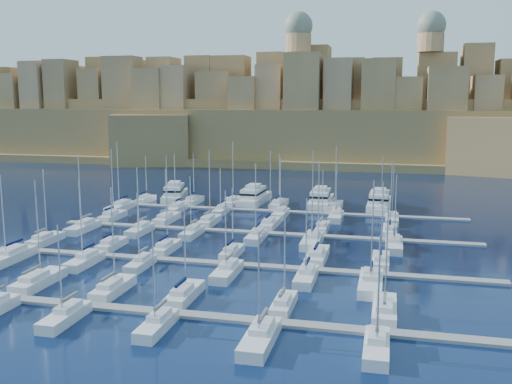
% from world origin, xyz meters
% --- Properties ---
extents(ground, '(600.00, 600.00, 0.00)m').
position_xyz_m(ground, '(0.00, 0.00, 0.00)').
color(ground, black).
rests_on(ground, ground).
extents(pontoon_near, '(84.00, 2.00, 0.40)m').
position_xyz_m(pontoon_near, '(0.00, -34.00, 0.20)').
color(pontoon_near, slate).
rests_on(pontoon_near, ground).
extents(pontoon_mid_near, '(84.00, 2.00, 0.40)m').
position_xyz_m(pontoon_mid_near, '(0.00, -12.00, 0.20)').
color(pontoon_mid_near, slate).
rests_on(pontoon_mid_near, ground).
extents(pontoon_mid_far, '(84.00, 2.00, 0.40)m').
position_xyz_m(pontoon_mid_far, '(0.00, 10.00, 0.20)').
color(pontoon_mid_far, slate).
rests_on(pontoon_mid_far, ground).
extents(pontoon_far, '(84.00, 2.00, 0.40)m').
position_xyz_m(pontoon_far, '(0.00, 32.00, 0.20)').
color(pontoon_far, slate).
rests_on(pontoon_far, ground).
extents(sailboat_1, '(3.02, 10.08, 15.51)m').
position_xyz_m(sailboat_1, '(-23.59, -28.08, 0.76)').
color(sailboat_1, silver).
rests_on(sailboat_1, ground).
extents(sailboat_2, '(2.74, 9.12, 13.64)m').
position_xyz_m(sailboat_2, '(-11.74, -28.56, 0.74)').
color(sailboat_2, silver).
rests_on(sailboat_2, ground).
extents(sailboat_3, '(2.73, 9.10, 12.93)m').
position_xyz_m(sailboat_3, '(-1.37, -28.56, 0.73)').
color(sailboat_3, silver).
rests_on(sailboat_3, ground).
extents(sailboat_4, '(2.35, 7.83, 11.98)m').
position_xyz_m(sailboat_4, '(12.13, -29.19, 0.72)').
color(sailboat_4, silver).
rests_on(sailboat_4, ground).
extents(sailboat_5, '(2.87, 9.58, 13.98)m').
position_xyz_m(sailboat_5, '(24.56, -28.33, 0.75)').
color(sailboat_5, silver).
rests_on(sailboat_5, ground).
extents(sailboat_8, '(2.56, 8.53, 12.30)m').
position_xyz_m(sailboat_8, '(-12.50, -39.16, 0.72)').
color(sailboat_8, silver).
rests_on(sailboat_8, ground).
extents(sailboat_9, '(2.46, 8.20, 12.71)m').
position_xyz_m(sailboat_9, '(-0.82, -38.99, 0.73)').
color(sailboat_9, silver).
rests_on(sailboat_9, ground).
extents(sailboat_10, '(2.97, 9.91, 13.01)m').
position_xyz_m(sailboat_10, '(11.54, -39.83, 0.74)').
color(sailboat_10, silver).
rests_on(sailboat_10, ground).
extents(sailboat_11, '(2.62, 8.72, 13.13)m').
position_xyz_m(sailboat_11, '(23.90, -39.25, 0.73)').
color(sailboat_11, silver).
rests_on(sailboat_11, ground).
extents(sailboat_12, '(2.67, 8.91, 14.06)m').
position_xyz_m(sailboat_12, '(-36.60, -6.66, 0.74)').
color(sailboat_12, silver).
rests_on(sailboat_12, ground).
extents(sailboat_13, '(2.46, 8.21, 11.28)m').
position_xyz_m(sailboat_13, '(-23.08, -7.00, 0.71)').
color(sailboat_13, silver).
rests_on(sailboat_13, ground).
extents(sailboat_14, '(2.56, 8.52, 14.78)m').
position_xyz_m(sailboat_14, '(-12.80, -6.85, 0.75)').
color(sailboat_14, silver).
rests_on(sailboat_14, ground).
extents(sailboat_15, '(2.43, 8.10, 11.92)m').
position_xyz_m(sailboat_15, '(-0.89, -7.06, 0.72)').
color(sailboat_15, silver).
rests_on(sailboat_15, ground).
extents(sailboat_16, '(3.06, 10.21, 16.77)m').
position_xyz_m(sailboat_16, '(13.43, -6.02, 0.78)').
color(sailboat_16, silver).
rests_on(sailboat_16, ground).
extents(sailboat_17, '(2.67, 8.91, 13.79)m').
position_xyz_m(sailboat_17, '(23.67, -6.66, 0.74)').
color(sailboat_17, silver).
rests_on(sailboat_17, ground).
extents(sailboat_18, '(3.33, 11.11, 14.73)m').
position_xyz_m(sailboat_18, '(-35.55, -18.42, 0.77)').
color(sailboat_18, silver).
rests_on(sailboat_18, ground).
extents(sailboat_19, '(2.71, 9.05, 14.23)m').
position_xyz_m(sailboat_19, '(-22.42, -17.41, 0.75)').
color(sailboat_19, silver).
rests_on(sailboat_19, ground).
extents(sailboat_20, '(2.32, 7.75, 12.39)m').
position_xyz_m(sailboat_20, '(-13.04, -16.77, 0.72)').
color(sailboat_20, silver).
rests_on(sailboat_20, ground).
extents(sailboat_21, '(2.84, 9.45, 13.42)m').
position_xyz_m(sailboat_21, '(1.35, -17.61, 0.74)').
color(sailboat_21, silver).
rests_on(sailboat_21, ground).
extents(sailboat_22, '(2.68, 8.94, 12.74)m').
position_xyz_m(sailboat_22, '(13.27, -17.36, 0.73)').
color(sailboat_22, silver).
rests_on(sailboat_22, ground).
extents(sailboat_23, '(3.22, 10.73, 15.68)m').
position_xyz_m(sailboat_23, '(22.55, -18.24, 0.77)').
color(sailboat_23, silver).
rests_on(sailboat_23, ground).
extents(sailboat_24, '(2.73, 9.10, 15.81)m').
position_xyz_m(sailboat_24, '(-34.54, 15.44, 0.76)').
color(sailboat_24, silver).
rests_on(sailboat_24, ground).
extents(sailboat_25, '(2.92, 9.72, 14.73)m').
position_xyz_m(sailboat_25, '(-21.92, 15.74, 0.75)').
color(sailboat_25, silver).
rests_on(sailboat_25, ground).
extents(sailboat_26, '(2.81, 9.36, 15.91)m').
position_xyz_m(sailboat_26, '(-12.25, 15.56, 0.76)').
color(sailboat_26, silver).
rests_on(sailboat_26, ground).
extents(sailboat_27, '(2.90, 9.67, 16.17)m').
position_xyz_m(sailboat_27, '(0.79, 15.72, 0.77)').
color(sailboat_27, silver).
rests_on(sailboat_27, ground).
extents(sailboat_28, '(2.52, 8.39, 12.69)m').
position_xyz_m(sailboat_28, '(11.65, 15.09, 0.73)').
color(sailboat_28, silver).
rests_on(sailboat_28, ground).
extents(sailboat_29, '(2.64, 8.81, 14.58)m').
position_xyz_m(sailboat_29, '(24.97, 15.29, 0.75)').
color(sailboat_29, silver).
rests_on(sailboat_29, ground).
extents(sailboat_30, '(2.98, 9.93, 15.95)m').
position_xyz_m(sailboat_30, '(-35.13, 4.16, 0.77)').
color(sailboat_30, silver).
rests_on(sailboat_30, ground).
extents(sailboat_31, '(2.67, 8.90, 13.55)m').
position_xyz_m(sailboat_31, '(-23.00, 4.66, 0.74)').
color(sailboat_31, silver).
rests_on(sailboat_31, ground).
extents(sailboat_32, '(2.52, 8.40, 12.18)m').
position_xyz_m(sailboat_32, '(-12.27, 4.91, 0.72)').
color(sailboat_32, silver).
rests_on(sailboat_32, ground).
extents(sailboat_33, '(2.70, 9.00, 14.88)m').
position_xyz_m(sailboat_33, '(0.60, 4.61, 0.75)').
color(sailboat_33, silver).
rests_on(sailboat_33, ground).
extents(sailboat_34, '(3.21, 10.69, 17.62)m').
position_xyz_m(sailboat_34, '(11.27, 3.78, 0.79)').
color(sailboat_34, silver).
rests_on(sailboat_34, ground).
extents(sailboat_35, '(2.94, 9.81, 13.66)m').
position_xyz_m(sailboat_35, '(25.76, 4.21, 0.75)').
color(sailboat_35, silver).
rests_on(sailboat_35, ground).
extents(sailboat_36, '(2.38, 7.93, 12.27)m').
position_xyz_m(sailboat_36, '(-36.22, 36.86, 0.72)').
color(sailboat_36, silver).
rests_on(sailboat_36, ground).
extents(sailboat_37, '(2.80, 9.33, 13.36)m').
position_xyz_m(sailboat_37, '(-23.63, 37.55, 0.74)').
color(sailboat_37, silver).
rests_on(sailboat_37, ground).
extents(sailboat_38, '(3.25, 10.84, 16.06)m').
position_xyz_m(sailboat_38, '(-13.55, 38.29, 0.78)').
color(sailboat_38, silver).
rests_on(sailboat_38, ground).
extents(sailboat_39, '(3.08, 10.26, 13.40)m').
position_xyz_m(sailboat_39, '(-1.66, 38.00, 0.75)').
color(sailboat_39, silver).
rests_on(sailboat_39, ground).
extents(sailboat_40, '(3.18, 10.59, 15.47)m').
position_xyz_m(sailboat_40, '(12.00, 38.17, 0.77)').
color(sailboat_40, silver).
rests_on(sailboat_40, ground).
extents(sailboat_41, '(2.69, 8.96, 13.46)m').
position_xyz_m(sailboat_41, '(22.90, 37.37, 0.74)').
color(sailboat_41, silver).
rests_on(sailboat_41, ground).
extents(sailboat_42, '(3.23, 10.76, 16.57)m').
position_xyz_m(sailboat_42, '(-37.74, 25.75, 0.78)').
color(sailboat_42, silver).
rests_on(sailboat_42, ground).
extents(sailboat_43, '(2.70, 9.00, 14.06)m').
position_xyz_m(sailboat_43, '(-23.91, 26.61, 0.74)').
color(sailboat_43, silver).
rests_on(sailboat_43, ground).
extents(sailboat_44, '(2.39, 7.98, 11.01)m').
position_xyz_m(sailboat_44, '(-13.09, 27.12, 0.71)').
color(sailboat_44, silver).
rests_on(sailboat_44, ground).
extents(sailboat_45, '(2.70, 9.01, 13.62)m').
position_xyz_m(sailboat_45, '(0.99, 26.61, 0.74)').
color(sailboat_45, silver).
rests_on(sailboat_45, ground).
extents(sailboat_46, '(2.80, 9.32, 13.16)m').
position_xyz_m(sailboat_46, '(13.42, 26.46, 0.74)').
color(sailboat_46, silver).
rests_on(sailboat_46, ground).
extents(sailboat_47, '(2.74, 9.13, 13.18)m').
position_xyz_m(sailboat_47, '(25.38, 26.55, 0.74)').
color(sailboat_47, silver).
rests_on(sailboat_47, ground).
extents(motor_yacht_a, '(8.70, 17.31, 5.25)m').
position_xyz_m(motor_yacht_a, '(-30.13, 41.49, 1.73)').
color(motor_yacht_a, silver).
rests_on(motor_yacht_a, ground).
extents(motor_yacht_b, '(5.78, 17.13, 5.25)m').
position_xyz_m(motor_yacht_b, '(-8.79, 41.63, 1.73)').
color(motor_yacht_b, silver).
rests_on(motor_yacht_b, ground).
extents(motor_yacht_c, '(5.39, 17.04, 5.25)m').
position_xyz_m(motor_yacht_c, '(8.18, 41.64, 1.73)').
color(motor_yacht_c, silver).
rests_on(motor_yacht_c, ground).
extents(motor_yacht_d, '(5.70, 17.63, 5.25)m').
position_xyz_m(motor_yacht_d, '(22.36, 41.91, 1.73)').
color(motor_yacht_d, silver).
rests_on(motor_yacht_d, ground).
extents(fortified_city, '(460.00, 108.95, 59.52)m').
position_xyz_m(fortified_city, '(-0.19, 155.26, 14.74)').
color(fortified_city, brown).
rests_on(fortified_city, ground).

